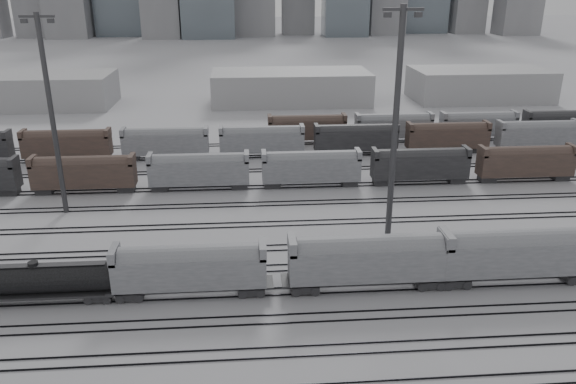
{
  "coord_description": "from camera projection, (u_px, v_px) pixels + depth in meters",
  "views": [
    {
      "loc": [
        -1.84,
        -48.96,
        29.98
      ],
      "look_at": [
        3.45,
        19.17,
        4.0
      ],
      "focal_mm": 35.0,
      "sensor_mm": 36.0,
      "label": 1
    }
  ],
  "objects": [
    {
      "name": "tracks",
      "position": [
        263.0,
        226.0,
        72.69
      ],
      "size": [
        220.0,
        71.5,
        0.16
      ],
      "color": "black",
      "rests_on": "ground"
    },
    {
      "name": "hopper_car_b",
      "position": [
        369.0,
        257.0,
        56.8
      ],
      "size": [
        16.33,
        3.25,
        5.84
      ],
      "color": "black",
      "rests_on": "ground"
    },
    {
      "name": "warehouse_left",
      "position": [
        10.0,
        91.0,
        139.18
      ],
      "size": [
        50.0,
        18.0,
        8.0
      ],
      "primitive_type": "cube",
      "color": "#A6A6A9",
      "rests_on": "ground"
    },
    {
      "name": "ground",
      "position": [
        269.0,
        297.0,
        56.41
      ],
      "size": [
        900.0,
        900.0,
        0.0
      ],
      "primitive_type": "plane",
      "color": "silver",
      "rests_on": "ground"
    },
    {
      "name": "tank_car_b",
      "position": [
        36.0,
        280.0,
        54.83
      ],
      "size": [
        17.06,
        2.84,
        4.22
      ],
      "color": "black",
      "rests_on": "ground"
    },
    {
      "name": "light_mast_b",
      "position": [
        51.0,
        112.0,
        72.18
      ],
      "size": [
        4.2,
        0.67,
        26.28
      ],
      "color": "#39393B",
      "rests_on": "ground"
    },
    {
      "name": "hopper_car_c",
      "position": [
        519.0,
        251.0,
        57.93
      ],
      "size": [
        16.55,
        3.29,
        5.92
      ],
      "color": "black",
      "rests_on": "ground"
    },
    {
      "name": "warehouse_right",
      "position": [
        479.0,
        84.0,
        147.86
      ],
      "size": [
        35.0,
        18.0,
        8.0
      ],
      "primitive_type": "cube",
      "color": "#A6A6A9",
      "rests_on": "ground"
    },
    {
      "name": "hopper_car_a",
      "position": [
        190.0,
        266.0,
        55.59
      ],
      "size": [
        15.17,
        3.01,
        5.43
      ],
      "color": "black",
      "rests_on": "ground"
    },
    {
      "name": "light_mast_c",
      "position": [
        395.0,
        124.0,
        63.39
      ],
      "size": [
        4.41,
        0.71,
        27.56
      ],
      "color": "#39393B",
      "rests_on": "ground"
    },
    {
      "name": "bg_string_near",
      "position": [
        311.0,
        169.0,
        85.82
      ],
      "size": [
        151.0,
        3.0,
        5.6
      ],
      "color": "gray",
      "rests_on": "ground"
    },
    {
      "name": "bg_string_mid",
      "position": [
        356.0,
        140.0,
        101.45
      ],
      "size": [
        151.0,
        3.0,
        5.6
      ],
      "color": "black",
      "rests_on": "ground"
    },
    {
      "name": "bg_string_far",
      "position": [
        436.0,
        127.0,
        110.17
      ],
      "size": [
        66.0,
        3.0,
        5.6
      ],
      "color": "brown",
      "rests_on": "ground"
    },
    {
      "name": "warehouse_mid",
      "position": [
        291.0,
        87.0,
        144.24
      ],
      "size": [
        40.0,
        18.0,
        8.0
      ],
      "primitive_type": "cube",
      "color": "#A6A6A9",
      "rests_on": "ground"
    }
  ]
}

